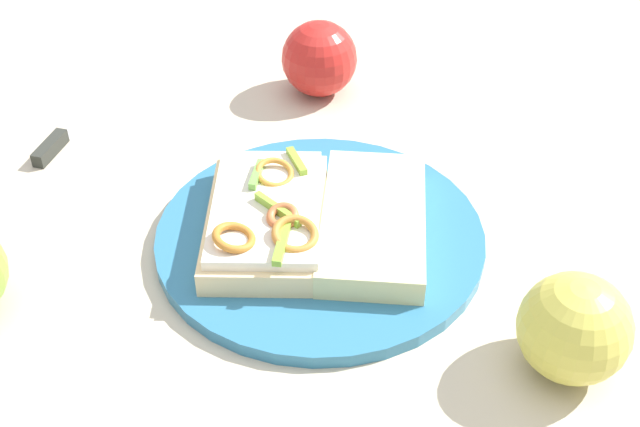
{
  "coord_description": "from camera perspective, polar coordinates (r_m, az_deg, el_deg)",
  "views": [
    {
      "loc": [
        -0.19,
        -0.51,
        0.48
      ],
      "look_at": [
        0.0,
        0.0,
        0.03
      ],
      "focal_mm": 46.32,
      "sensor_mm": 36.0,
      "label": 1
    }
  ],
  "objects": [
    {
      "name": "sandwich",
      "position": [
        0.7,
        -3.67,
        -0.25
      ],
      "size": [
        0.15,
        0.19,
        0.04
      ],
      "rotation": [
        0.0,
        0.0,
        1.2
      ],
      "color": "beige",
      "rests_on": "plate"
    },
    {
      "name": "apple_3",
      "position": [
        0.62,
        17.16,
        -7.58
      ],
      "size": [
        0.1,
        0.1,
        0.08
      ],
      "primitive_type": "sphere",
      "rotation": [
        0.0,
        0.0,
        1.24
      ],
      "color": "gold",
      "rests_on": "ground_plane"
    },
    {
      "name": "apple_0",
      "position": [
        0.91,
        -0.05,
        10.65
      ],
      "size": [
        0.11,
        0.11,
        0.08
      ],
      "primitive_type": "sphere",
      "rotation": [
        0.0,
        0.0,
        2.15
      ],
      "color": "red",
      "rests_on": "ground_plane"
    },
    {
      "name": "plate",
      "position": [
        0.72,
        -0.0,
        -1.61
      ],
      "size": [
        0.28,
        0.28,
        0.01
      ],
      "primitive_type": "cylinder",
      "color": "teal",
      "rests_on": "ground_plane"
    },
    {
      "name": "ground_plane",
      "position": [
        0.72,
        -0.0,
        -1.98
      ],
      "size": [
        2.0,
        2.0,
        0.0
      ],
      "primitive_type": "plane",
      "color": "#C1B29A",
      "rests_on": "ground"
    },
    {
      "name": "bread_slice_side",
      "position": [
        0.71,
        3.7,
        -0.56
      ],
      "size": [
        0.15,
        0.19,
        0.02
      ],
      "primitive_type": "cube",
      "rotation": [
        0.0,
        0.0,
        1.13
      ],
      "color": "beige",
      "rests_on": "plate"
    },
    {
      "name": "knife",
      "position": [
        0.88,
        -17.6,
        4.85
      ],
      "size": [
        0.08,
        0.11,
        0.01
      ],
      "rotation": [
        0.0,
        0.0,
        0.94
      ],
      "color": "silver",
      "rests_on": "ground_plane"
    }
  ]
}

